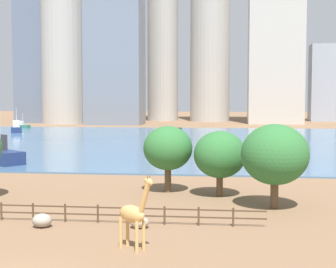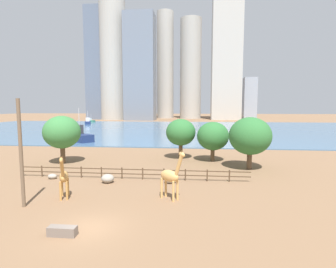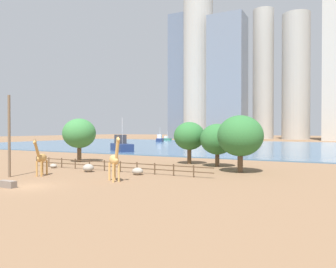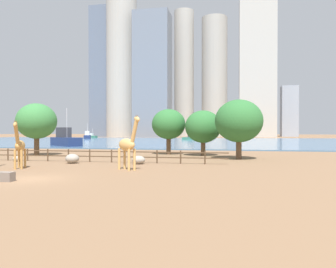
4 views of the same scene
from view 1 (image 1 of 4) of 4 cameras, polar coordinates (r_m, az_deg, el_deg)
name	(u,v)px [view 1 (image 1 of 4)]	position (r m, az deg, el deg)	size (l,w,h in m)	color
ground_plane	(175,141)	(103.93, 0.76, -0.75)	(400.00, 400.00, 0.00)	brown
harbor_water	(173,141)	(100.95, 0.59, -0.84)	(180.00, 86.00, 0.20)	#476B8C
giraffe_tall	(134,214)	(30.26, -3.81, -8.84)	(2.52, 2.08, 4.55)	tan
boulder_near_fence	(140,222)	(35.46, -3.17, -9.73)	(1.30, 1.08, 0.81)	gray
boulder_small	(42,220)	(36.62, -13.79, -9.29)	(1.35, 1.25, 0.94)	gray
enclosure_fence	(74,211)	(37.52, -10.35, -8.45)	(26.12, 0.14, 1.30)	#4C3826
tree_left_large	(168,148)	(47.81, -0.01, -1.61)	(4.58, 4.58, 6.19)	brown
tree_center_broad	(275,155)	(41.64, 11.77, -2.26)	(5.38, 5.38, 6.76)	brown
tree_left_small	(220,155)	(46.05, 5.77, -2.30)	(4.67, 4.67, 5.86)	brown
boat_ferry	(176,133)	(113.55, 0.94, 0.09)	(4.27, 1.58, 1.87)	#337259
boat_sailboat	(16,128)	(130.93, -16.45, 0.63)	(4.62, 7.05, 5.97)	navy
boat_tug	(22,126)	(148.10, -15.90, 0.90)	(4.71, 2.70, 4.00)	#337259
skyline_tower_needle	(210,30)	(187.80, 4.69, 11.46)	(14.12, 14.12, 65.55)	#ADA89E
skyline_tower_glass	(34,20)	(183.64, -14.66, 12.10)	(11.67, 9.36, 69.33)	slate
skyline_block_left	(115,27)	(166.74, -5.91, 11.67)	(17.49, 13.29, 61.46)	slate
skyline_tower_short	(322,83)	(195.56, 16.69, 5.45)	(8.57, 8.37, 27.69)	#939EAD
skyline_block_wide	(163,23)	(192.63, -0.58, 12.20)	(11.32, 11.32, 71.61)	#ADA89E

